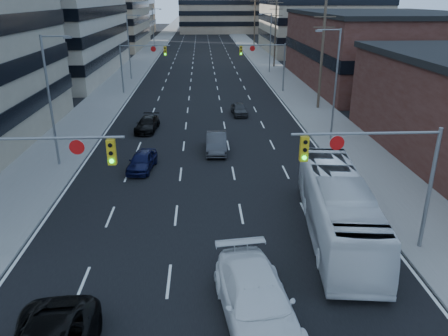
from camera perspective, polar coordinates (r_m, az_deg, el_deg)
road_surface at (r=140.01m, az=-2.93°, el=16.80°), size 18.00×300.00×0.02m
sidewalk_left at (r=140.46m, az=-7.84°, el=16.68°), size 5.00×300.00×0.15m
sidewalk_right at (r=140.50m, az=1.97°, el=16.86°), size 5.00×300.00×0.15m
office_left_far at (r=112.15m, az=-16.04°, el=19.00°), size 20.00×30.00×16.00m
storefront_right_mid at (r=64.66m, az=19.76°, el=14.25°), size 20.00×30.00×9.00m
office_right_far at (r=100.86m, az=12.23°, el=18.57°), size 22.00×28.00×14.00m
bg_block_left at (r=152.12m, az=-14.34°, el=20.35°), size 24.00×24.00×20.00m
bg_block_right at (r=143.33m, az=10.67°, el=18.99°), size 22.00×22.00×12.00m
signal_near_left at (r=20.19m, az=-23.62°, el=-0.44°), size 6.59×0.33×6.00m
signal_near_right at (r=20.38m, az=19.49°, el=0.34°), size 6.59×0.33×6.00m
signal_far_left at (r=55.49m, az=-10.92°, el=13.88°), size 6.09×0.33×6.00m
signal_far_right at (r=55.56m, az=5.48°, el=14.17°), size 6.09×0.33×6.00m
utility_pole_block at (r=47.54m, az=12.68°, el=14.34°), size 2.20×0.28×11.00m
utility_pole_midblock at (r=76.77m, az=6.72°, el=17.21°), size 2.20×0.28×11.00m
utility_pole_distant at (r=106.43m, az=4.01°, el=18.44°), size 2.20×0.28×11.00m
streetlight_left_near at (r=31.84m, az=-21.60°, el=8.75°), size 2.03×0.22×9.00m
streetlight_left_mid at (r=65.63m, az=-12.20°, el=15.56°), size 2.03×0.22×9.00m
streetlight_left_far at (r=100.26m, az=-9.12°, el=17.64°), size 2.03×0.22×9.00m
streetlight_right_near at (r=36.67m, az=14.18°, el=11.09°), size 2.03×0.22×9.00m
streetlight_right_far at (r=70.63m, az=5.95°, el=16.30°), size 2.03×0.22×9.00m
white_van at (r=16.70m, az=4.25°, el=-16.88°), size 3.24×6.42×1.79m
transit_bus at (r=22.31m, az=14.61°, el=-5.02°), size 3.84×11.40×3.11m
sedan_blue at (r=30.76m, az=-10.66°, el=0.93°), size 2.05×4.02×1.31m
sedan_grey_center at (r=33.84m, az=-1.00°, el=3.34°), size 1.66×4.45×1.45m
sedan_black_far at (r=39.89m, az=-9.99°, el=5.66°), size 2.15×4.39×1.23m
sedan_grey_right at (r=44.82m, az=1.98°, el=7.71°), size 1.69×3.70×1.23m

